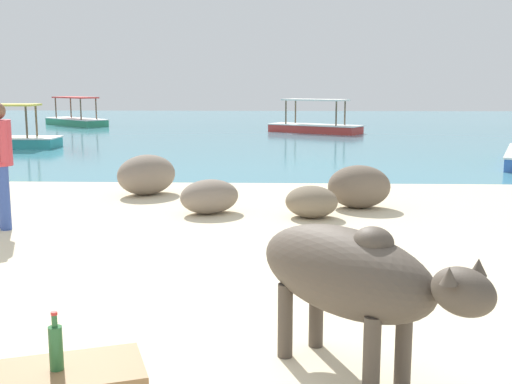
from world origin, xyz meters
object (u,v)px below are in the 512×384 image
Objects in this scene: cow at (348,274)px; boat_green at (76,119)px; boat_red at (315,126)px; bottle at (56,346)px; low_bench_table at (65,384)px.

boat_green reaches higher than cow.
cow is 20.96m from boat_red.
boat_red is 11.34m from boat_green.
boat_red reaches higher than bottle.
cow is at bearing -62.09° from boat_red.
bottle is 27.13m from boat_green.
low_bench_table is 0.23× the size of boat_red.
boat_red is 1.07× the size of boat_green.
bottle is (-1.52, -0.99, -0.08)m from cow.
cow is 26.70m from boat_green.
boat_red reaches higher than cow.
cow reaches higher than low_bench_table.
boat_green is (-10.64, 3.92, 0.00)m from boat_red.
boat_red and boat_green have the same top height.
cow is 1.83× the size of low_bench_table.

